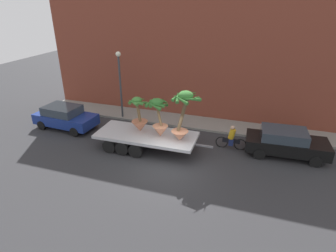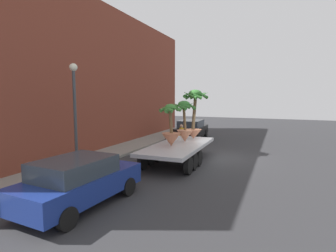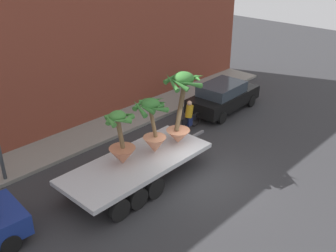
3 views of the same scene
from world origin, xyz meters
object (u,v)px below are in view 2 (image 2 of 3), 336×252
(potted_palm_rear, at_px, (171,129))
(street_lamp, at_px, (75,103))
(parked_car, at_px, (191,129))
(flatbed_trailer, at_px, (177,149))
(potted_palm_middle, at_px, (184,122))
(potted_palm_front, at_px, (194,113))
(cyclist, at_px, (181,136))
(trailing_car, at_px, (79,181))

(potted_palm_rear, relative_size, street_lamp, 0.45)
(potted_palm_rear, bearing_deg, parked_car, 10.67)
(potted_palm_rear, relative_size, parked_car, 0.47)
(flatbed_trailer, height_order, potted_palm_middle, potted_palm_middle)
(potted_palm_front, height_order, street_lamp, street_lamp)
(potted_palm_rear, height_order, cyclist, potted_palm_rear)
(street_lamp, bearing_deg, potted_palm_front, -33.97)
(potted_palm_rear, bearing_deg, cyclist, 14.36)
(flatbed_trailer, xyz_separation_m, potted_palm_front, (2.51, -0.15, 1.76))
(street_lamp, bearing_deg, potted_palm_middle, -40.95)
(parked_car, distance_m, street_lamp, 11.76)
(potted_palm_rear, relative_size, potted_palm_middle, 0.94)
(trailing_car, bearing_deg, street_lamp, 42.48)
(potted_palm_front, relative_size, cyclist, 1.59)
(cyclist, bearing_deg, trailing_car, -176.91)
(flatbed_trailer, bearing_deg, street_lamp, 131.08)
(potted_palm_rear, relative_size, trailing_car, 0.49)
(potted_palm_rear, xyz_separation_m, street_lamp, (-2.97, 3.51, 1.39))
(trailing_car, bearing_deg, flatbed_trailer, -8.96)
(street_lamp, bearing_deg, cyclist, -14.38)
(parked_car, bearing_deg, trailing_car, -176.74)
(potted_palm_rear, bearing_deg, flatbed_trailer, -38.65)
(potted_palm_front, bearing_deg, parked_car, 19.30)
(potted_palm_front, bearing_deg, trailing_car, 172.61)
(potted_palm_rear, bearing_deg, potted_palm_front, -7.67)
(flatbed_trailer, distance_m, street_lamp, 5.53)
(potted_palm_rear, distance_m, street_lamp, 4.81)
(flatbed_trailer, height_order, potted_palm_rear, potted_palm_rear)
(potted_palm_front, height_order, cyclist, potted_palm_front)
(potted_palm_front, distance_m, street_lamp, 6.99)
(flatbed_trailer, xyz_separation_m, trailing_car, (-6.26, 0.99, 0.06))
(potted_palm_front, distance_m, parked_car, 6.16)
(cyclist, height_order, parked_car, parked_car)
(potted_palm_rear, relative_size, cyclist, 1.17)
(flatbed_trailer, height_order, trailing_car, trailing_car)
(potted_palm_middle, bearing_deg, potted_palm_rear, 169.63)
(flatbed_trailer, xyz_separation_m, cyclist, (5.08, 1.60, -0.10))
(flatbed_trailer, bearing_deg, potted_palm_middle, -1.15)
(flatbed_trailer, relative_size, street_lamp, 1.45)
(potted_palm_middle, height_order, parked_car, potted_palm_middle)
(trailing_car, xyz_separation_m, street_lamp, (3.00, 2.75, 2.40))
(flatbed_trailer, distance_m, potted_palm_front, 3.07)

